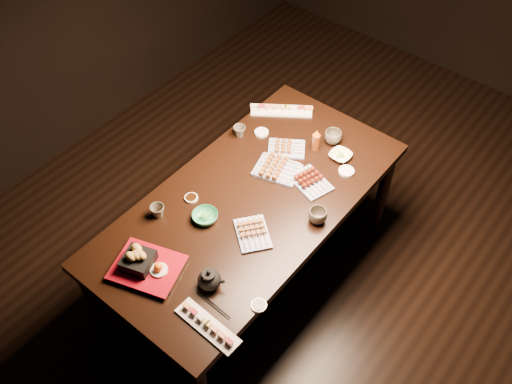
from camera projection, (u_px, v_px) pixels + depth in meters
ground at (296, 263)px, 3.66m from camera, size 5.00×5.00×0.00m
dining_table at (251, 242)px, 3.31m from camera, size 1.05×1.87×0.75m
sushi_platter_near at (208, 324)px, 2.52m from camera, size 0.34×0.11×0.04m
sushi_platter_far at (282, 109)px, 3.49m from camera, size 0.36×0.30×0.05m
yakitori_plate_center at (277, 167)px, 3.15m from camera, size 0.28×0.24×0.06m
yakitori_plate_right at (253, 231)px, 2.86m from camera, size 0.27×0.26×0.05m
yakitori_plate_left at (287, 146)px, 3.26m from camera, size 0.26×0.24×0.05m
tsukune_plate at (311, 180)px, 3.09m from camera, size 0.26×0.22×0.06m
edamame_bowl_green at (205, 217)px, 2.93m from camera, size 0.15×0.15×0.04m
edamame_bowl_cream at (340, 156)px, 3.23m from camera, size 0.12×0.12×0.03m
tempura_tray at (146, 263)px, 2.69m from camera, size 0.39×0.34×0.12m
teacup_near_left at (158, 211)px, 2.93m from camera, size 0.08×0.08×0.07m
teacup_mid_right at (318, 216)px, 2.91m from camera, size 0.12×0.12×0.08m
teacup_far_left at (239, 131)px, 3.34m from camera, size 0.08×0.08×0.07m
teacup_far_right at (333, 137)px, 3.29m from camera, size 0.11×0.11×0.08m
teapot at (209, 278)px, 2.64m from camera, size 0.17×0.17×0.11m
condiment_bottle at (316, 140)px, 3.24m from camera, size 0.06×0.06×0.14m
sauce_dish_west at (191, 198)px, 3.03m from camera, size 0.07×0.07×0.01m
sauce_dish_east at (346, 171)px, 3.16m from camera, size 0.09×0.09×0.02m
sauce_dish_se at (259, 305)px, 2.60m from camera, size 0.09×0.09×0.01m
sauce_dish_nw at (262, 133)px, 3.37m from camera, size 0.10×0.10×0.01m
chopsticks_near at (150, 291)px, 2.66m from camera, size 0.18×0.11×0.01m
chopsticks_se at (214, 305)px, 2.61m from camera, size 0.20×0.03×0.01m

